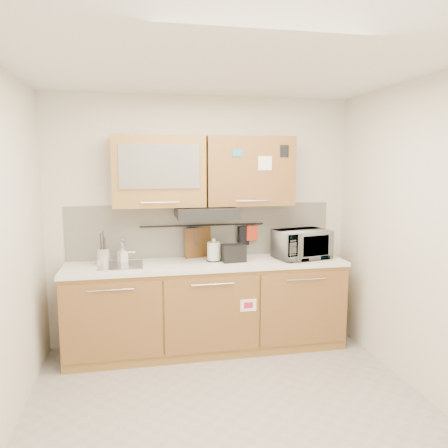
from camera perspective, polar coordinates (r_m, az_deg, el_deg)
name	(u,v)px	position (r m, az deg, el deg)	size (l,w,h in m)	color
floor	(233,412)	(3.68, 1.12, -23.39)	(3.20, 3.20, 0.00)	#9E9993
ceiling	(234,63)	(3.21, 1.25, 20.32)	(3.20, 3.20, 0.00)	white
wall_back	(202,221)	(4.65, -2.85, 0.40)	(3.20, 3.20, 0.00)	silver
wall_right	(427,240)	(3.87, 24.99, -1.89)	(3.00, 3.00, 0.00)	silver
base_cabinet	(207,311)	(4.57, -2.18, -11.30)	(2.80, 0.64, 0.88)	#AB7F3C
countertop	(207,264)	(4.42, -2.21, -5.26)	(2.82, 0.62, 0.04)	white
backsplash	(203,230)	(4.66, -2.82, -0.83)	(2.80, 0.02, 0.56)	silver
upper_cabinets	(204,171)	(4.44, -2.61, 6.91)	(1.82, 0.37, 0.70)	#AB7F3C
range_hood	(206,212)	(4.39, -2.37, 1.53)	(0.60, 0.46, 0.10)	black
sink	(121,265)	(4.39, -13.31, -5.26)	(0.42, 0.40, 0.26)	silver
utensil_rail	(203,225)	(4.61, -2.75, -0.17)	(0.02, 0.02, 1.30)	black
utensil_crock	(104,257)	(4.41, -15.44, -4.14)	(0.16, 0.16, 0.34)	silver
kettle	(214,252)	(4.46, -1.34, -3.68)	(0.17, 0.15, 0.23)	silver
toaster	(234,253)	(4.42, 1.27, -3.79)	(0.24, 0.16, 0.18)	black
microwave	(302,244)	(4.64, 10.09, -2.61)	(0.54, 0.37, 0.30)	#999999
soap_bottle	(123,254)	(4.49, -13.10, -3.84)	(0.08, 0.08, 0.18)	#999999
cutting_board	(199,246)	(4.62, -3.32, -2.86)	(0.32, 0.02, 0.39)	brown
oven_mitt	(191,237)	(4.60, -4.35, -1.67)	(0.11, 0.03, 0.19)	navy
dark_pouch	(243,236)	(4.70, 2.56, -1.54)	(0.13, 0.04, 0.21)	black
pot_holder	(252,233)	(4.72, 3.68, -1.20)	(0.13, 0.02, 0.16)	red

